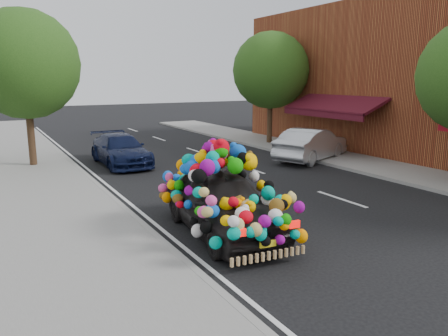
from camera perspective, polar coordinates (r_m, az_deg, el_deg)
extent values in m
plane|color=black|center=(11.25, 1.67, -6.53)|extent=(100.00, 100.00, 0.00)
cube|color=gray|center=(9.87, -20.64, -9.60)|extent=(4.00, 60.00, 0.12)
cube|color=gray|center=(10.29, -9.76, -8.09)|extent=(0.15, 60.00, 0.13)
cube|color=gray|center=(18.64, 18.85, 0.37)|extent=(3.00, 40.00, 0.12)
cube|color=#460D18|center=(20.80, 14.04, 8.14)|extent=(1.62, 5.20, 0.75)
cube|color=#460D18|center=(20.32, 12.43, 7.00)|extent=(0.06, 5.20, 0.35)
cylinder|color=#332114|center=(18.87, -23.90, 4.14)|extent=(0.28, 0.28, 2.73)
sphere|color=#1E4A13|center=(18.75, -24.59, 12.23)|extent=(4.20, 4.20, 4.20)
cylinder|color=#332114|center=(23.54, 5.97, 6.28)|extent=(0.28, 0.28, 2.64)
sphere|color=#1E4A13|center=(23.44, 6.11, 12.57)|extent=(4.00, 4.00, 4.00)
imported|color=black|center=(10.03, -0.23, -4.53)|extent=(2.07, 4.34, 1.43)
cube|color=red|center=(7.95, 2.13, -8.46)|extent=(0.22, 0.08, 0.14)
cube|color=red|center=(8.49, 9.18, -7.28)|extent=(0.22, 0.08, 0.14)
cube|color=yellow|center=(8.30, 5.77, -9.84)|extent=(0.34, 0.07, 0.12)
imported|color=#0C1333|center=(18.44, -13.35, 2.34)|extent=(1.74, 4.26, 1.24)
imported|color=#B3B6BA|center=(19.24, 11.35, 3.05)|extent=(4.49, 3.01, 1.40)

